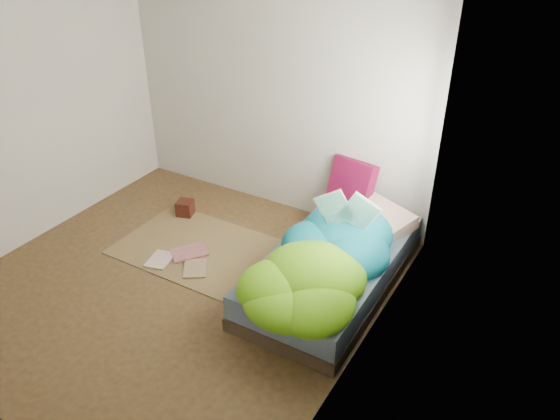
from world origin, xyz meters
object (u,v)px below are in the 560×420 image
Objects in this scene: pillow_magenta at (352,182)px; wooden_box at (185,208)px; floor_book_a at (150,258)px; bed at (332,269)px; floor_book_b at (186,246)px; open_book at (347,201)px.

pillow_magenta reaches higher than wooden_box.
floor_book_a is at bearing -122.44° from pillow_magenta.
wooden_box is at bearing 171.76° from bed.
bed is at bearing 4.80° from floor_book_a.
floor_book_a is 0.37m from floor_book_b.
open_book is at bearing -4.28° from wooden_box.
pillow_magenta reaches higher than floor_book_a.
bed is 5.87× the size of floor_book_b.
floor_book_a is at bearing -161.64° from bed.
wooden_box is at bearing 92.28° from floor_book_a.
wooden_box is (-1.91, 0.28, -0.07)m from bed.
floor_book_a is at bearing -170.33° from open_book.
floor_book_b is at bearing -179.18° from open_book.
floor_book_a is at bearing -81.34° from floor_book_b.
floor_book_b is (-1.55, -0.36, -0.79)m from open_book.
bed is 1.77m from floor_book_a.
wooden_box is at bearing 164.41° from floor_book_b.
floor_book_b reaches higher than floor_book_a.
pillow_magenta is at bearing 97.90° from open_book.
open_book reaches higher than pillow_magenta.
pillow_magenta reaches higher than bed.
open_book is 1.35× the size of floor_book_b.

